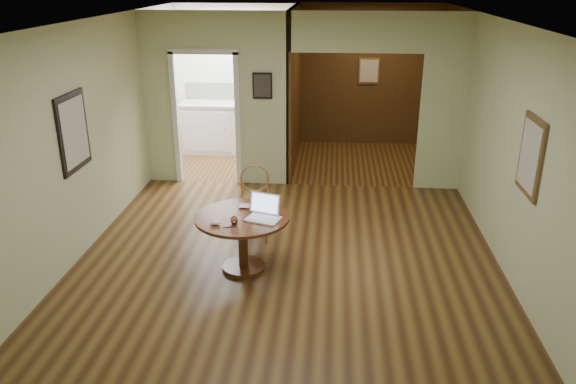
# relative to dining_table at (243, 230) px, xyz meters

# --- Properties ---
(floor) EXTENTS (5.00, 5.00, 0.00)m
(floor) POSITION_rel_dining_table_xyz_m (0.49, 0.34, -0.49)
(floor) COLOR #412512
(floor) RESTS_ON ground
(room_shell) EXTENTS (5.20, 7.50, 5.00)m
(room_shell) POSITION_rel_dining_table_xyz_m (0.02, 3.43, 0.79)
(room_shell) COLOR white
(room_shell) RESTS_ON ground
(dining_table) EXTENTS (1.06, 1.06, 0.67)m
(dining_table) POSITION_rel_dining_table_xyz_m (0.00, 0.00, 0.00)
(dining_table) COLOR maroon
(dining_table) RESTS_ON ground
(chair) EXTENTS (0.45, 0.45, 0.96)m
(chair) POSITION_rel_dining_table_xyz_m (0.02, 0.86, 0.04)
(chair) COLOR olive
(chair) RESTS_ON ground
(open_laptop) EXTENTS (0.42, 0.41, 0.26)m
(open_laptop) POSITION_rel_dining_table_xyz_m (0.25, -0.01, 0.24)
(open_laptop) COLOR white
(open_laptop) RESTS_ON dining_table
(closed_laptop) EXTENTS (0.32, 0.22, 0.02)m
(closed_laptop) POSITION_rel_dining_table_xyz_m (0.08, 0.22, 0.18)
(closed_laptop) COLOR #A7A8AC
(closed_laptop) RESTS_ON dining_table
(mouse) EXTENTS (0.13, 0.09, 0.05)m
(mouse) POSITION_rel_dining_table_xyz_m (-0.25, -0.26, 0.20)
(mouse) COLOR white
(mouse) RESTS_ON dining_table
(wine_glass) EXTENTS (0.09, 0.09, 0.10)m
(wine_glass) POSITION_rel_dining_table_xyz_m (-0.05, -0.23, 0.22)
(wine_glass) COLOR white
(wine_glass) RESTS_ON dining_table
(pen) EXTENTS (0.14, 0.05, 0.01)m
(pen) POSITION_rel_dining_table_xyz_m (-0.08, -0.31, 0.18)
(pen) COLOR #0B0E52
(pen) RESTS_ON dining_table
(kitchen_cabinet) EXTENTS (2.06, 0.60, 0.94)m
(kitchen_cabinet) POSITION_rel_dining_table_xyz_m (-0.86, 4.54, -0.02)
(kitchen_cabinet) COLOR white
(kitchen_cabinet) RESTS_ON ground
(grocery_bag) EXTENTS (0.35, 0.33, 0.29)m
(grocery_bag) POSITION_rel_dining_table_xyz_m (-0.55, 4.54, 0.59)
(grocery_bag) COLOR beige
(grocery_bag) RESTS_ON kitchen_cabinet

